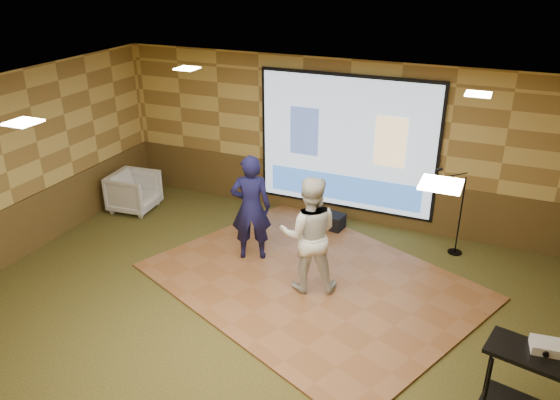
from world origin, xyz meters
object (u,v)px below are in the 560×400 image
at_px(projector_screen, 346,145).
at_px(player_right, 309,235).
at_px(mic_stand, 455,226).
at_px(duffel_bag, 330,221).
at_px(dance_floor, 312,281).
at_px(player_left, 251,208).
at_px(av_table, 529,376).
at_px(projector, 546,346).
at_px(banquet_chair, 134,192).

distance_m(projector_screen, player_right, 2.58).
relative_size(mic_stand, duffel_bag, 3.05).
xyz_separation_m(dance_floor, player_left, (-1.17, 0.31, 0.91)).
distance_m(player_left, duffel_bag, 1.91).
height_order(projector_screen, av_table, projector_screen).
bearing_deg(player_left, av_table, 130.58).
relative_size(player_left, projector, 6.16).
bearing_deg(player_left, dance_floor, 141.94).
distance_m(projector_screen, player_left, 2.29).
xyz_separation_m(player_left, banquet_chair, (-2.94, 0.79, -0.54)).
xyz_separation_m(projector_screen, duffel_bag, (-0.08, -0.49, -1.32)).
xyz_separation_m(dance_floor, projector, (3.10, -1.65, 0.99)).
height_order(mic_stand, banquet_chair, mic_stand).
bearing_deg(duffel_bag, projector_screen, 80.92).
bearing_deg(projector_screen, player_right, -84.62).
height_order(projector_screen, mic_stand, projector_screen).
bearing_deg(player_right, dance_floor, -107.97).
xyz_separation_m(player_right, mic_stand, (1.85, 2.01, -0.43)).
relative_size(mic_stand, banquet_chair, 1.77).
bearing_deg(dance_floor, player_right, -86.94).
distance_m(player_right, banquet_chair, 4.35).
height_order(av_table, projector, projector).
distance_m(av_table, projector, 0.36).
xyz_separation_m(dance_floor, player_right, (0.01, -0.19, 0.91)).
bearing_deg(projector, projector_screen, 123.77).
bearing_deg(projector, dance_floor, 145.80).
xyz_separation_m(dance_floor, banquet_chair, (-4.11, 1.10, 0.37)).
bearing_deg(banquet_chair, mic_stand, -88.32).
xyz_separation_m(player_left, av_table, (4.18, -2.05, -0.25)).
relative_size(projector, mic_stand, 0.19).
bearing_deg(av_table, dance_floor, 149.94).
bearing_deg(dance_floor, projector, -27.95).
distance_m(dance_floor, projector, 3.65).
bearing_deg(player_left, banquet_chair, -38.39).
distance_m(mic_stand, banquet_chair, 6.02).
bearing_deg(projector_screen, duffel_bag, -99.08).
xyz_separation_m(mic_stand, duffel_bag, (-2.17, 0.01, -0.34)).
distance_m(player_left, banquet_chair, 3.09).
distance_m(player_left, projector, 4.70).
height_order(dance_floor, player_right, player_right).
bearing_deg(player_left, player_right, 133.76).
bearing_deg(av_table, mic_stand, 107.88).
height_order(player_right, duffel_bag, player_right).
relative_size(player_right, projector, 6.19).
bearing_deg(banquet_chair, player_left, -110.25).
height_order(player_right, mic_stand, player_right).
relative_size(av_table, duffel_bag, 1.96).
xyz_separation_m(projector_screen, banquet_chair, (-3.89, -1.22, -1.09)).
xyz_separation_m(player_left, player_right, (1.18, -0.50, 0.01)).
bearing_deg(duffel_bag, player_right, -81.11).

